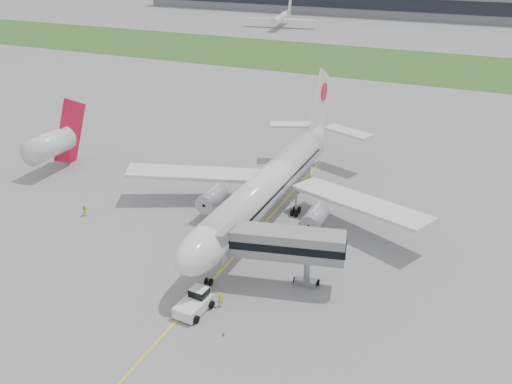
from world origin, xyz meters
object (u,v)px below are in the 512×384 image
at_px(jet_bridge, 271,243).
at_px(ground_crew_near, 220,299).
at_px(pushback_tug, 195,302).
at_px(neighbor_aircraft, 52,143).
at_px(airliner, 271,182).

relative_size(jet_bridge, ground_crew_near, 8.46).
height_order(pushback_tug, neighbor_aircraft, neighbor_aircraft).
xyz_separation_m(airliner, pushback_tug, (1.01, -25.01, -4.56)).
distance_m(airliner, jet_bridge, 17.88).
bearing_deg(pushback_tug, jet_bridge, 60.09).
relative_size(jet_bridge, neighbor_aircraft, 1.04).
xyz_separation_m(pushback_tug, ground_crew_near, (2.29, 1.83, -0.15)).
bearing_deg(airliner, pushback_tug, -87.69).
bearing_deg(ground_crew_near, airliner, -121.44).
bearing_deg(pushback_tug, airliner, 96.79).
height_order(jet_bridge, ground_crew_near, jet_bridge).
distance_m(airliner, ground_crew_near, 23.88).
bearing_deg(ground_crew_near, pushback_tug, -0.79).
relative_size(pushback_tug, jet_bridge, 0.30).
xyz_separation_m(jet_bridge, neighbor_aircraft, (-49.22, 17.98, -0.58)).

